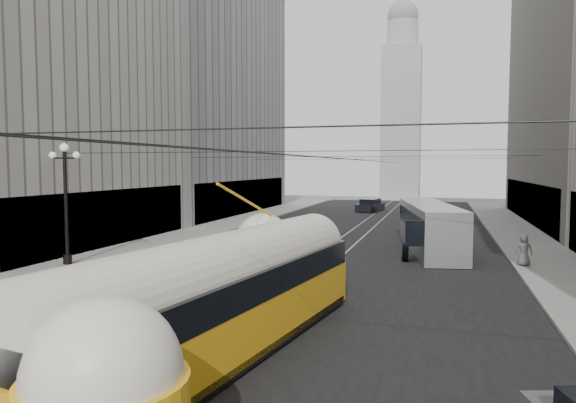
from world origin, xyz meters
The scene contains 14 objects.
road centered at (0.00, 32.50, 0.00)m, with size 20.00×85.00×0.02m, color black.
sidewalk_left centered at (-12.00, 36.00, 0.07)m, with size 4.00×72.00×0.15m, color gray.
sidewalk_right centered at (12.00, 36.00, 0.07)m, with size 4.00×72.00×0.15m, color gray.
rail_left centered at (-0.75, 32.50, 0.00)m, with size 0.12×85.00×0.04m, color gray.
rail_right centered at (0.75, 32.50, 0.00)m, with size 0.12×85.00×0.04m, color gray.
building_left_far centered at (-19.99, 48.00, 14.31)m, with size 12.60×28.60×28.60m.
distant_tower centered at (0.00, 80.00, 14.97)m, with size 6.00×6.00×31.36m.
lamppost_left_mid centered at (-12.60, 18.00, 3.74)m, with size 1.86×0.44×6.37m.
catenary centered at (0.12, 31.49, 5.88)m, with size 25.00×72.00×0.23m.
streetcar centered at (0.50, 8.49, 1.70)m, with size 4.65×15.73×3.48m.
city_bus centered at (5.65, 28.72, 1.62)m, with size 4.53×11.96×2.96m.
sedan_white_far centered at (4.99, 45.56, 0.69)m, with size 3.69×5.18×1.51m.
sedan_dark_far centered at (-1.62, 55.77, 0.67)m, with size 2.98×5.02×1.48m.
pedestrian_sidewalk_right centered at (10.50, 24.43, 0.97)m, with size 0.80×0.49×1.65m, color slate.
Camera 1 is at (6.29, -4.39, 5.35)m, focal length 32.00 mm.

